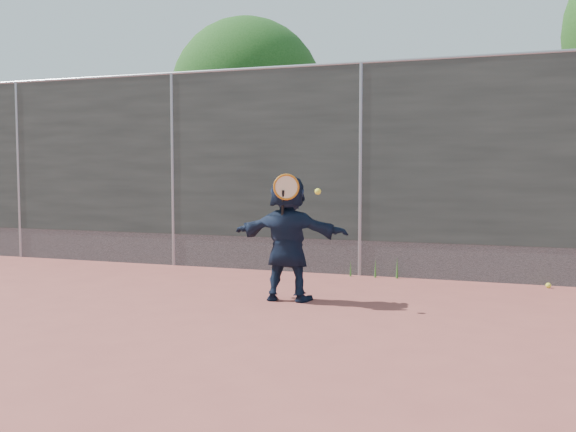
% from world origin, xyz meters
% --- Properties ---
extents(ground, '(80.00, 80.00, 0.00)m').
position_xyz_m(ground, '(0.00, 0.00, 0.00)').
color(ground, '#9E4C42').
rests_on(ground, ground).
extents(player, '(1.37, 0.50, 1.46)m').
position_xyz_m(player, '(-0.38, 1.48, 0.73)').
color(player, '#121C32').
rests_on(player, ground).
extents(ball_ground, '(0.07, 0.07, 0.07)m').
position_xyz_m(ball_ground, '(2.50, 3.30, 0.03)').
color(ball_ground, yellow).
rests_on(ball_ground, ground).
extents(fence, '(20.00, 0.06, 3.03)m').
position_xyz_m(fence, '(-0.00, 3.50, 1.58)').
color(fence, '#38423D').
rests_on(fence, ground).
extents(swing_action, '(0.56, 0.18, 0.51)m').
position_xyz_m(swing_action, '(-0.30, 1.28, 1.29)').
color(swing_action, '#BE6811').
rests_on(swing_action, ground).
extents(tree_left, '(3.15, 3.00, 4.53)m').
position_xyz_m(tree_left, '(-2.85, 6.55, 2.94)').
color(tree_left, '#382314').
rests_on(tree_left, ground).
extents(weed_clump, '(0.68, 0.07, 0.30)m').
position_xyz_m(weed_clump, '(0.29, 3.38, 0.13)').
color(weed_clump, '#387226').
rests_on(weed_clump, ground).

